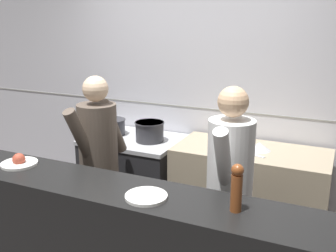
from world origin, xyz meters
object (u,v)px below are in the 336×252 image
Objects in this scene: stock_pot at (112,126)px; sauce_pot at (150,131)px; pepper_mill at (237,187)px; plated_dish_main at (19,162)px; mixing_bowl_steel at (259,146)px; chef_head_cook at (99,159)px; chefs_knife at (241,151)px; chef_sous at (229,185)px; oven_range at (134,177)px; plated_dish_appetiser at (146,196)px.

sauce_pot is (0.46, -0.04, 0.02)m from stock_pot.
pepper_mill reaches higher than sauce_pot.
mixing_bowl_steel is at bearing 43.70° from plated_dish_main.
chef_head_cook is (-1.36, 0.66, -0.28)m from pepper_mill.
sauce_pot is 1.07m from mixing_bowl_steel.
mixing_bowl_steel is 0.18m from chefs_knife.
chef_head_cook reaches higher than mixing_bowl_steel.
chef_sous reaches higher than pepper_mill.
oven_range is 0.86m from chef_head_cook.
chef_sous is at bearing 64.37° from plated_dish_appetiser.
sauce_pot is at bearing -7.46° from oven_range.
chef_head_cook is (-1.19, -0.74, -0.06)m from mixing_bowl_steel.
pepper_mill is at bearing -73.36° from chef_sous.
stock_pot is 1.69m from chef_sous.
mixing_bowl_steel reaches higher than chefs_knife.
chef_sous is at bearing -81.83° from chefs_knife.
plated_dish_appetiser is 0.16× the size of chef_head_cook.
stock_pot is at bearing 179.91° from mixing_bowl_steel.
pepper_mill is (0.52, 0.06, 0.14)m from plated_dish_appetiser.
mixing_bowl_steel is at bearing 76.33° from plated_dish_appetiser.
plated_dish_main is 1.52m from chef_sous.
chef_head_cook reaches higher than oven_range.
chef_head_cook is at bearing -149.43° from chefs_knife.
pepper_mill is at bearing -17.98° from chef_head_cook.
mixing_bowl_steel is 1.43m from pepper_mill.
mixing_bowl_steel is (1.27, 0.01, 0.51)m from oven_range.
sauce_pot is 1.60m from plated_dish_appetiser.
plated_dish_main is 1.61m from pepper_mill.
chefs_knife is at bearing 38.61° from chef_head_cook.
mixing_bowl_steel is 0.74× the size of pepper_mill.
plated_dish_main reaches higher than plated_dish_appetiser.
oven_range is at bearing -179.44° from mixing_bowl_steel.
pepper_mill is at bearing 6.80° from plated_dish_appetiser.
chefs_knife is 1.23m from chef_head_cook.
chef_sous is at bearing 108.63° from pepper_mill.
oven_range is 3.48× the size of pepper_mill.
plated_dish_main is at bearing 178.96° from pepper_mill.
mixing_bowl_steel is 0.80m from chef_sous.
stock_pot is 0.82m from chef_head_cook.
chef_head_cook is at bearing -65.66° from stock_pot.
plated_dish_main is 0.16× the size of chef_head_cook.
chef_sous reaches higher than sauce_pot.
chefs_knife is 1.48× the size of plated_dish_main.
chef_head_cook reaches higher than chefs_knife.
sauce_pot is 0.94m from chefs_knife.
sauce_pot reaches higher than oven_range.
chefs_knife is 1.35m from pepper_mill.
oven_range is 1.54m from chef_sous.
pepper_mill reaches higher than plated_dish_main.
oven_range is at bearing 104.35° from chef_head_cook.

